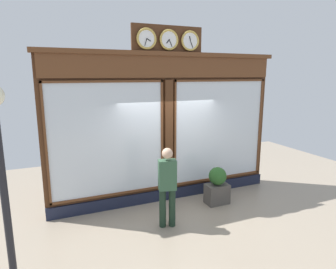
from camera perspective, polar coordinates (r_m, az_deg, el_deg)
ground_plane at (r=5.52m, az=12.41°, el=-23.12°), size 14.00×14.00×0.00m
shop_facade at (r=7.23m, az=-0.39°, el=1.45°), size 5.91×0.42×4.23m
pedestrian at (r=6.04m, az=-0.13°, el=-9.67°), size 0.40×0.30×1.69m
street_lamp at (r=4.40m, az=-29.94°, el=-4.31°), size 0.28×0.28×3.01m
planter_box at (r=7.43m, az=9.53°, el=-11.35°), size 0.56×0.36×0.49m
planter_shrub at (r=7.26m, az=9.66°, el=-8.00°), size 0.43×0.43×0.43m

